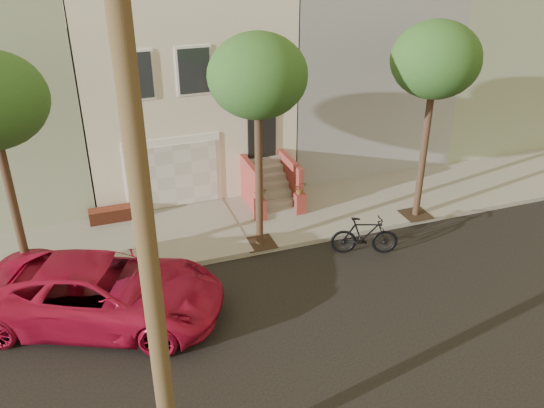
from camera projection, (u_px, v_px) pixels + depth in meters
name	position (u px, v px, depth m)	size (l,w,h in m)	color
ground	(272.00, 334.00, 13.74)	(90.00, 90.00, 0.00)	black
sidewalk	(216.00, 229.00, 18.19)	(40.00, 3.70, 0.15)	gray
house_row	(173.00, 75.00, 21.44)	(33.10, 11.70, 7.00)	beige
tree_mid	(258.00, 77.00, 14.90)	(2.70, 2.57, 6.30)	#2D2116
tree_right	(436.00, 61.00, 16.54)	(2.70, 2.57, 6.30)	#2D2116
pickup_truck	(102.00, 292.00, 13.89)	(2.75, 5.96, 1.66)	#A20F2F
motorcycle	(364.00, 236.00, 16.75)	(0.57, 2.01, 1.21)	black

